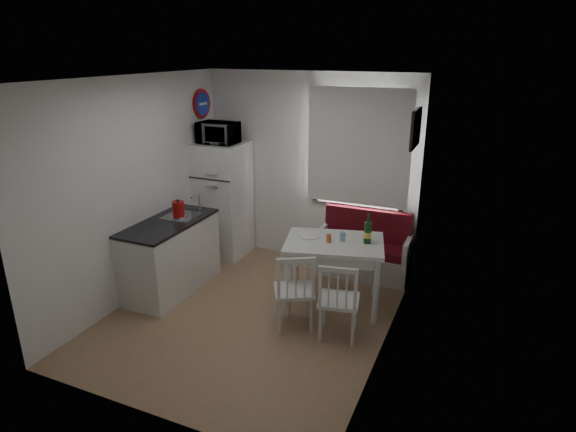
% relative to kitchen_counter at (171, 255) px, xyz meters
% --- Properties ---
extents(floor, '(3.00, 3.50, 0.02)m').
position_rel_kitchen_counter_xyz_m(floor, '(1.20, -0.16, -0.46)').
color(floor, '#987351').
rests_on(floor, ground).
extents(ceiling, '(3.00, 3.50, 0.02)m').
position_rel_kitchen_counter_xyz_m(ceiling, '(1.20, -0.16, 2.14)').
color(ceiling, white).
rests_on(ceiling, wall_back).
extents(wall_back, '(3.00, 0.02, 2.60)m').
position_rel_kitchen_counter_xyz_m(wall_back, '(1.20, 1.59, 0.84)').
color(wall_back, white).
rests_on(wall_back, floor).
extents(wall_front, '(3.00, 0.02, 2.60)m').
position_rel_kitchen_counter_xyz_m(wall_front, '(1.20, -1.91, 0.84)').
color(wall_front, white).
rests_on(wall_front, floor).
extents(wall_left, '(0.02, 3.50, 2.60)m').
position_rel_kitchen_counter_xyz_m(wall_left, '(-0.30, -0.16, 0.84)').
color(wall_left, white).
rests_on(wall_left, floor).
extents(wall_right, '(0.02, 3.50, 2.60)m').
position_rel_kitchen_counter_xyz_m(wall_right, '(2.70, -0.16, 0.84)').
color(wall_right, white).
rests_on(wall_right, floor).
extents(window, '(1.22, 0.06, 1.47)m').
position_rel_kitchen_counter_xyz_m(window, '(1.90, 1.56, 1.17)').
color(window, silver).
rests_on(window, wall_back).
extents(curtain, '(1.35, 0.02, 1.50)m').
position_rel_kitchen_counter_xyz_m(curtain, '(1.90, 1.49, 1.22)').
color(curtain, white).
rests_on(curtain, wall_back).
extents(kitchen_counter, '(0.62, 1.32, 1.16)m').
position_rel_kitchen_counter_xyz_m(kitchen_counter, '(0.00, 0.00, 0.00)').
color(kitchen_counter, silver).
rests_on(kitchen_counter, floor).
extents(wall_sign, '(0.03, 0.40, 0.40)m').
position_rel_kitchen_counter_xyz_m(wall_sign, '(-0.27, 1.29, 1.69)').
color(wall_sign, '#1C30A8').
rests_on(wall_sign, wall_left).
extents(picture_frame, '(0.04, 0.52, 0.42)m').
position_rel_kitchen_counter_xyz_m(picture_frame, '(2.67, 0.94, 1.59)').
color(picture_frame, black).
rests_on(picture_frame, wall_right).
extents(bench, '(1.22, 0.47, 0.87)m').
position_rel_kitchen_counter_xyz_m(bench, '(2.08, 1.35, -0.17)').
color(bench, silver).
rests_on(bench, floor).
extents(dining_table, '(1.25, 1.01, 0.82)m').
position_rel_kitchen_counter_xyz_m(dining_table, '(1.98, 0.39, 0.27)').
color(dining_table, silver).
rests_on(dining_table, floor).
extents(chair_left, '(0.55, 0.56, 0.47)m').
position_rel_kitchen_counter_xyz_m(chair_left, '(1.73, -0.27, 0.09)').
color(chair_left, silver).
rests_on(chair_left, floor).
extents(chair_right, '(0.48, 0.46, 0.47)m').
position_rel_kitchen_counter_xyz_m(chair_right, '(2.23, -0.27, 0.08)').
color(chair_right, silver).
rests_on(chair_right, floor).
extents(fridge, '(0.66, 0.66, 1.64)m').
position_rel_kitchen_counter_xyz_m(fridge, '(0.02, 1.24, 0.36)').
color(fridge, white).
rests_on(fridge, floor).
extents(microwave, '(0.53, 0.36, 0.29)m').
position_rel_kitchen_counter_xyz_m(microwave, '(0.02, 1.19, 1.33)').
color(microwave, white).
rests_on(microwave, fridge).
extents(kettle, '(0.17, 0.17, 0.23)m').
position_rel_kitchen_counter_xyz_m(kettle, '(0.05, 0.16, 0.56)').
color(kettle, '#A30E0D').
rests_on(kettle, kitchen_counter).
extents(wine_bottle, '(0.09, 0.09, 0.34)m').
position_rel_kitchen_counter_xyz_m(wine_bottle, '(2.33, 0.49, 0.54)').
color(wine_bottle, '#154117').
rests_on(wine_bottle, dining_table).
extents(drinking_glass_orange, '(0.06, 0.06, 0.09)m').
position_rel_kitchen_counter_xyz_m(drinking_glass_orange, '(1.93, 0.34, 0.41)').
color(drinking_glass_orange, '#D35923').
rests_on(drinking_glass_orange, dining_table).
extents(drinking_glass_blue, '(0.06, 0.06, 0.11)m').
position_rel_kitchen_counter_xyz_m(drinking_glass_blue, '(2.06, 0.44, 0.42)').
color(drinking_glass_blue, '#7EAFD6').
rests_on(drinking_glass_blue, dining_table).
extents(plate, '(0.23, 0.23, 0.02)m').
position_rel_kitchen_counter_xyz_m(plate, '(1.68, 0.41, 0.37)').
color(plate, white).
rests_on(plate, dining_table).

